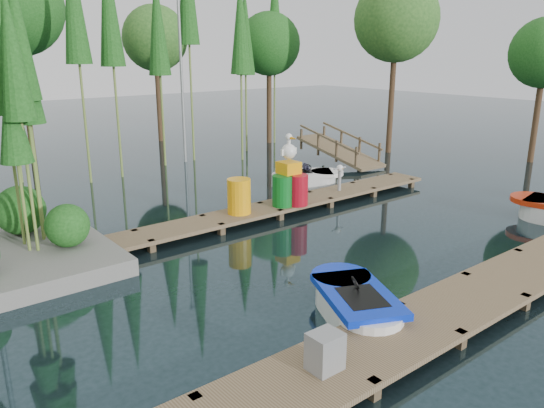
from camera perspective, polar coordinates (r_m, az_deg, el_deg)
ground_plane at (r=12.71m, az=-0.36°, el=-5.66°), size 90.00×90.00×0.00m
near_dock at (r=9.81m, az=16.50°, el=-11.86°), size 18.00×1.50×0.50m
far_dock at (r=15.08m, az=-3.25°, el=-1.17°), size 15.00×1.20×0.50m
tree_screen at (r=20.59m, az=-25.10°, el=18.66°), size 34.42×18.53×10.31m
lamp_rear at (r=23.20m, az=-9.77°, el=14.86°), size 0.30×0.30×7.25m
ramp at (r=23.05m, az=7.28°, el=5.76°), size 1.50×3.94×1.49m
boat_blue at (r=9.98m, az=9.02°, el=-10.73°), size 2.12×2.81×0.86m
boat_white_far at (r=19.14m, az=3.56°, el=2.74°), size 2.79×2.44×1.22m
utility_cabinet at (r=7.93m, az=5.73°, el=-15.49°), size 0.47×0.40×0.57m
yellow_barrel at (r=14.87m, az=-3.57°, el=0.84°), size 0.66×0.66×0.99m
drum_cluster at (r=15.76m, az=1.99°, el=2.22°), size 1.22×1.12×2.11m
seagull_post at (r=17.38m, az=7.30°, el=3.30°), size 0.54×0.29×0.86m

